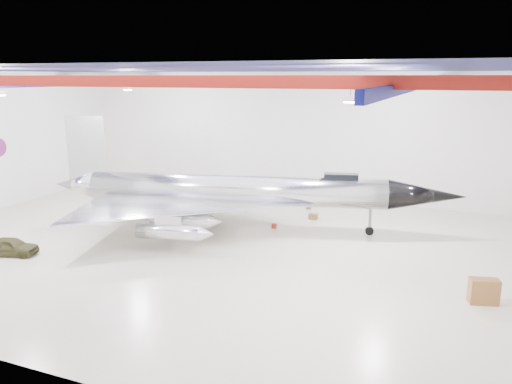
% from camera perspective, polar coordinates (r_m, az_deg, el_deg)
% --- Properties ---
extents(floor, '(40.00, 40.00, 0.00)m').
position_cam_1_polar(floor, '(32.53, -5.42, -6.00)').
color(floor, beige).
rests_on(floor, ground).
extents(wall_back, '(40.00, 0.00, 40.00)m').
position_cam_1_polar(wall_back, '(44.87, 3.31, 6.53)').
color(wall_back, silver).
rests_on(wall_back, floor).
extents(ceiling, '(40.00, 40.00, 0.00)m').
position_cam_1_polar(ceiling, '(30.76, -5.87, 13.75)').
color(ceiling, '#0A0F38').
rests_on(ceiling, wall_back).
extents(ceiling_structure, '(39.50, 29.50, 1.08)m').
position_cam_1_polar(ceiling_structure, '(30.75, -5.84, 12.49)').
color(ceiling_structure, maroon).
rests_on(ceiling_structure, ceiling).
extents(jet_aircraft, '(28.54, 20.00, 7.89)m').
position_cam_1_polar(jet_aircraft, '(34.88, -2.44, -0.21)').
color(jet_aircraft, silver).
rests_on(jet_aircraft, floor).
extents(jeep, '(3.47, 2.14, 1.10)m').
position_cam_1_polar(jeep, '(33.85, -26.22, -5.59)').
color(jeep, '#3D3A1E').
rests_on(jeep, floor).
extents(desk, '(1.47, 1.00, 1.23)m').
position_cam_1_polar(desk, '(26.56, 24.58, -10.27)').
color(desk, brown).
rests_on(desk, floor).
extents(crate_ply, '(0.64, 0.56, 0.39)m').
position_cam_1_polar(crate_ply, '(36.64, -8.25, -3.56)').
color(crate_ply, olive).
rests_on(crate_ply, floor).
extents(toolbox_red, '(0.48, 0.42, 0.28)m').
position_cam_1_polar(toolbox_red, '(40.70, -1.11, -1.81)').
color(toolbox_red, '#9F270F').
rests_on(toolbox_red, floor).
extents(parts_bin, '(0.65, 0.53, 0.44)m').
position_cam_1_polar(parts_bin, '(38.16, 6.56, -2.79)').
color(parts_bin, olive).
rests_on(parts_bin, floor).
extents(crate_small, '(0.50, 0.45, 0.29)m').
position_cam_1_polar(crate_small, '(40.46, -9.28, -2.07)').
color(crate_small, '#59595B').
rests_on(crate_small, floor).
extents(tool_chest, '(0.46, 0.46, 0.33)m').
position_cam_1_polar(tool_chest, '(35.82, 2.07, -3.87)').
color(tool_chest, '#9F270F').
rests_on(tool_chest, floor).
extents(spares_box, '(0.51, 0.51, 0.39)m').
position_cam_1_polar(spares_box, '(41.06, 6.02, -1.67)').
color(spares_box, '#59595B').
rests_on(spares_box, floor).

